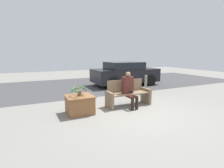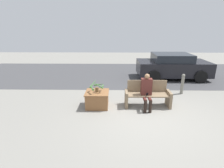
{
  "view_description": "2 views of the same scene",
  "coord_description": "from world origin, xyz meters",
  "px_view_note": "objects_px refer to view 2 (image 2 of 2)",
  "views": [
    {
      "loc": [
        -3.02,
        -4.37,
        1.82
      ],
      "look_at": [
        -0.41,
        1.0,
        0.79
      ],
      "focal_mm": 28.0,
      "sensor_mm": 36.0,
      "label": 1
    },
    {
      "loc": [
        -1.03,
        -4.98,
        2.71
      ],
      "look_at": [
        -1.13,
        1.06,
        0.75
      ],
      "focal_mm": 28.0,
      "sensor_mm": 36.0,
      "label": 2
    }
  ],
  "objects_px": {
    "planter_box": "(97,99)",
    "parked_car": "(172,66)",
    "person_seated": "(147,90)",
    "bench": "(147,95)",
    "potted_plant": "(97,86)",
    "bollard_post": "(182,84)"
  },
  "relations": [
    {
      "from": "bench",
      "to": "planter_box",
      "type": "height_order",
      "value": "bench"
    },
    {
      "from": "planter_box",
      "to": "person_seated",
      "type": "bearing_deg",
      "value": -2.73
    },
    {
      "from": "bench",
      "to": "bollard_post",
      "type": "xyz_separation_m",
      "value": [
        1.69,
        1.21,
        0.04
      ]
    },
    {
      "from": "bench",
      "to": "planter_box",
      "type": "xyz_separation_m",
      "value": [
        -1.79,
        -0.12,
        -0.12
      ]
    },
    {
      "from": "person_seated",
      "to": "parked_car",
      "type": "height_order",
      "value": "parked_car"
    },
    {
      "from": "potted_plant",
      "to": "bollard_post",
      "type": "relative_size",
      "value": 0.64
    },
    {
      "from": "person_seated",
      "to": "bench",
      "type": "bearing_deg",
      "value": 69.45
    },
    {
      "from": "person_seated",
      "to": "bollard_post",
      "type": "distance_m",
      "value": 2.26
    },
    {
      "from": "planter_box",
      "to": "parked_car",
      "type": "relative_size",
      "value": 0.21
    },
    {
      "from": "person_seated",
      "to": "potted_plant",
      "type": "xyz_separation_m",
      "value": [
        -1.72,
        0.09,
        0.1
      ]
    },
    {
      "from": "planter_box",
      "to": "potted_plant",
      "type": "xyz_separation_m",
      "value": [
        0.0,
        0.01,
        0.47
      ]
    },
    {
      "from": "bench",
      "to": "bollard_post",
      "type": "relative_size",
      "value": 1.83
    },
    {
      "from": "bollard_post",
      "to": "parked_car",
      "type": "bearing_deg",
      "value": 82.78
    },
    {
      "from": "person_seated",
      "to": "parked_car",
      "type": "distance_m",
      "value": 4.39
    },
    {
      "from": "person_seated",
      "to": "parked_car",
      "type": "relative_size",
      "value": 0.32
    },
    {
      "from": "potted_plant",
      "to": "bollard_post",
      "type": "distance_m",
      "value": 3.73
    },
    {
      "from": "planter_box",
      "to": "parked_car",
      "type": "bearing_deg",
      "value": 44.97
    },
    {
      "from": "bench",
      "to": "planter_box",
      "type": "bearing_deg",
      "value": -176.33
    },
    {
      "from": "person_seated",
      "to": "potted_plant",
      "type": "distance_m",
      "value": 1.72
    },
    {
      "from": "bench",
      "to": "person_seated",
      "type": "distance_m",
      "value": 0.32
    },
    {
      "from": "planter_box",
      "to": "parked_car",
      "type": "distance_m",
      "value": 5.37
    },
    {
      "from": "planter_box",
      "to": "bollard_post",
      "type": "relative_size",
      "value": 0.93
    }
  ]
}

